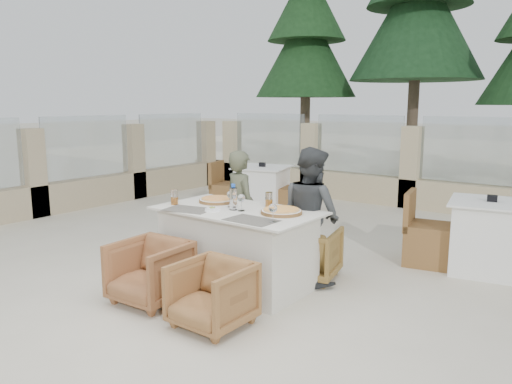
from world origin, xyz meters
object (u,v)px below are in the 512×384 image
Objects in this scene: armchair_far_right at (309,253)px; diner_right at (311,215)px; armchair_near_left at (150,272)px; pizza_left at (217,200)px; beer_glass_left at (174,197)px; water_bottle at (233,197)px; wine_glass_near at (241,201)px; armchair_near_right at (212,295)px; dining_table at (238,248)px; wine_glass_centre at (231,198)px; diner_left at (241,208)px; beer_glass_right at (269,200)px; wine_glass_corner at (273,212)px; olive_dish at (212,209)px; bg_table_a at (262,190)px; pizza_right at (281,211)px; armchair_far_left at (240,235)px; bg_table_b at (489,237)px.

diner_right is (0.05, -0.07, 0.42)m from armchair_far_right.
pizza_left is at bearing 88.69° from armchair_near_left.
water_bottle is at bearing 14.31° from beer_glass_left.
wine_glass_near reaches higher than armchair_near_right.
armchair_far_right is (0.39, 0.64, -0.59)m from wine_glass_near.
dining_table is 0.59m from pizza_left.
wine_glass_near is 0.31× the size of armchair_far_right.
wine_glass_centre is 0.62m from diner_left.
wine_glass_corner is at bearing -51.28° from beer_glass_right.
beer_glass_left is 0.53m from olive_dish.
armchair_near_left is 0.38× the size of bg_table_a.
armchair_far_right reaches higher than armchair_near_right.
diner_right is at bearing 36.83° from beer_glass_right.
armchair_far_right is at bearing 58.84° from wine_glass_near.
pizza_left is at bearing -165.91° from beer_glass_right.
pizza_right is 2.65× the size of beer_glass_right.
wine_glass_centre is 0.91m from armchair_far_left.
beer_glass_left is 1.40m from diner_right.
wine_glass_centre is 1.25× the size of beer_glass_right.
diner_right is at bearing 53.78° from armchair_near_left.
bg_table_a is at bearing -83.91° from armchair_far_left.
wine_glass_corner is at bearing -17.42° from water_bottle.
armchair_near_left is at bearing 77.19° from diner_right.
armchair_far_right is at bearing 98.43° from wine_glass_corner.
bg_table_b is (2.25, 2.73, 0.10)m from armchair_near_left.
water_bottle reaches higher than pizza_right.
dining_table is 2.69m from bg_table_b.
armchair_near_right is 1.45m from diner_right.
dining_table is 0.61m from pizza_right.
dining_table is 0.82m from armchair_far_left.
diner_left is 2.62m from bg_table_a.
armchair_far_left is 1.09× the size of armchair_near_right.
diner_right is at bearing 95.54° from wine_glass_corner.
pizza_left is at bearing 52.81° from beer_glass_left.
wine_glass_near reaches higher than bg_table_b.
wine_glass_near is at bearing 113.05° from armchair_near_right.
armchair_far_right is 1.94m from bg_table_b.
armchair_near_left is 0.38× the size of bg_table_b.
pizza_left is at bearing 112.28° from diner_left.
beer_glass_right reaches higher than armchair_near_right.
olive_dish is (-0.31, -0.50, -0.05)m from beer_glass_right.
diner_right reaches higher than armchair_near_right.
pizza_right is 1.15m from beer_glass_left.
armchair_near_right is at bearing -48.75° from olive_dish.
wine_glass_corner is 0.66m from beer_glass_right.
water_bottle is 0.41× the size of armchair_near_left.
armchair_far_right is 1.00× the size of armchair_near_right.
bg_table_b is (2.29, 1.36, -0.26)m from diner_left.
diner_right is at bearing 47.13° from dining_table.
pizza_right is 0.36m from wine_glass_corner.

